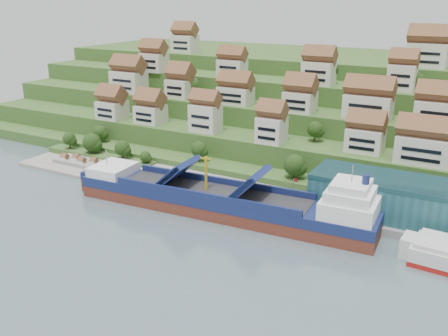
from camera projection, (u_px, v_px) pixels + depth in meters
The scene contains 10 objects.
ground at pixel (216, 214), 134.39m from camera, with size 300.00×300.00×0.00m, color slate.
quay at pixel (306, 205), 137.23m from camera, with size 180.00×14.00×2.20m, color gray.
pebble_beach at pixel (87, 166), 170.80m from camera, with size 45.00×20.00×1.00m, color gray.
hillside at pixel (335, 105), 216.45m from camera, with size 260.00×128.00×31.00m.
hillside_village at pixel (313, 96), 171.87m from camera, with size 159.91×63.93×28.66m.
hillside_trees at pixel (249, 118), 170.30m from camera, with size 139.85×62.42×31.62m.
warehouse at pixel (434, 205), 122.18m from camera, with size 60.00×15.00×10.00m, color #23575F.
flagpole at pixel (294, 190), 132.08m from camera, with size 1.28×0.16×8.00m.
beach_huts at pixel (79, 162), 170.16m from camera, with size 14.40×3.70×2.20m.
cargo_ship at pixel (228, 203), 132.82m from camera, with size 83.74×17.94×18.50m.
Camera 1 is at (61.76, -106.39, 55.56)m, focal length 40.00 mm.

